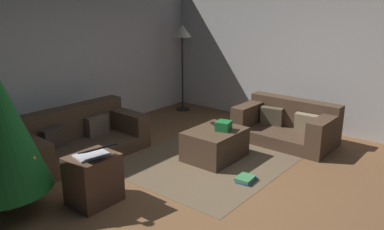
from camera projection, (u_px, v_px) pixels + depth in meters
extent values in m
plane|color=brown|center=(212.00, 195.00, 4.48)|extent=(6.40, 6.40, 0.00)
cube|color=#BCB7B2|center=(52.00, 60.00, 6.00)|extent=(6.40, 0.12, 2.60)
cube|color=#B5B0AB|center=(322.00, 56.00, 6.45)|extent=(0.12, 6.40, 2.60)
cube|color=#473323|center=(83.00, 150.00, 5.57)|extent=(1.87, 0.96, 0.20)
cube|color=#473323|center=(68.00, 123.00, 5.68)|extent=(1.85, 0.29, 0.49)
cube|color=#473323|center=(125.00, 121.00, 6.08)|extent=(0.27, 0.92, 0.31)
cube|color=#473323|center=(28.00, 149.00, 4.91)|extent=(0.27, 0.92, 0.31)
cube|color=brown|center=(97.00, 126.00, 5.85)|extent=(0.36, 0.12, 0.30)
cube|color=#372D24|center=(53.00, 138.00, 5.31)|extent=(0.38, 0.19, 0.31)
cube|color=#473323|center=(284.00, 136.00, 6.14)|extent=(0.90, 1.53, 0.20)
cube|color=#473323|center=(294.00, 112.00, 6.28)|extent=(0.26, 1.52, 0.46)
cube|color=#473323|center=(325.00, 129.00, 5.67)|extent=(0.88, 0.25, 0.34)
cube|color=#473323|center=(251.00, 113.00, 6.45)|extent=(0.88, 0.25, 0.34)
cube|color=#8C7A5B|center=(307.00, 123.00, 5.96)|extent=(0.16, 0.37, 0.31)
cube|color=brown|center=(272.00, 116.00, 6.34)|extent=(0.20, 0.38, 0.31)
cube|color=#473323|center=(215.00, 144.00, 5.48)|extent=(0.84, 0.65, 0.43)
cube|color=#19662D|center=(224.00, 126.00, 5.39)|extent=(0.25, 0.24, 0.13)
cube|color=black|center=(214.00, 124.00, 5.66)|extent=(0.12, 0.16, 0.02)
cylinder|color=brown|center=(8.00, 200.00, 4.09)|extent=(0.10, 0.10, 0.28)
sphere|color=red|center=(10.00, 126.00, 4.12)|extent=(0.06, 0.06, 0.06)
sphere|color=orange|center=(32.00, 159.00, 3.92)|extent=(0.08, 0.08, 0.08)
sphere|color=green|center=(25.00, 143.00, 4.26)|extent=(0.05, 0.05, 0.05)
cube|color=#4C3323|center=(93.00, 179.00, 4.26)|extent=(0.52, 0.44, 0.56)
cube|color=silver|center=(91.00, 155.00, 4.17)|extent=(0.39, 0.30, 0.02)
cube|color=black|center=(98.00, 149.00, 4.02)|extent=(0.39, 0.29, 0.10)
cube|color=#2D5193|center=(247.00, 180.00, 4.83)|extent=(0.30, 0.23, 0.02)
cube|color=#387A47|center=(245.00, 178.00, 4.81)|extent=(0.25, 0.21, 0.04)
cylinder|color=black|center=(183.00, 109.00, 8.00)|extent=(0.28, 0.28, 0.02)
cylinder|color=black|center=(183.00, 74.00, 7.79)|extent=(0.04, 0.04, 1.50)
cone|color=beige|center=(182.00, 31.00, 7.54)|extent=(0.36, 0.36, 0.24)
cube|color=brown|center=(215.00, 158.00, 5.54)|extent=(2.60, 2.00, 0.01)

